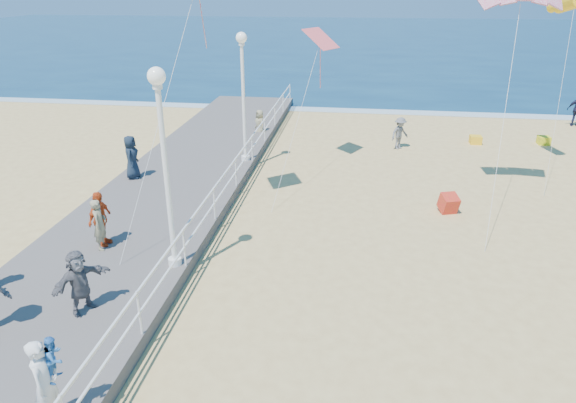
# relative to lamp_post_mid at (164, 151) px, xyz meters

# --- Properties ---
(ground) EXTENTS (160.00, 160.00, 0.00)m
(ground) POSITION_rel_lamp_post_mid_xyz_m (5.35, 0.00, -3.66)
(ground) COLOR #D6B870
(ground) RESTS_ON ground
(ocean) EXTENTS (160.00, 90.00, 0.05)m
(ocean) POSITION_rel_lamp_post_mid_xyz_m (5.35, 65.00, -3.65)
(ocean) COLOR #0C2D49
(ocean) RESTS_ON ground
(surf_line) EXTENTS (160.00, 1.20, 0.04)m
(surf_line) POSITION_rel_lamp_post_mid_xyz_m (5.35, 20.50, -3.63)
(surf_line) COLOR silver
(surf_line) RESTS_ON ground
(boardwalk) EXTENTS (5.00, 44.00, 0.40)m
(boardwalk) POSITION_rel_lamp_post_mid_xyz_m (-2.15, 0.00, -3.46)
(boardwalk) COLOR #655F5B
(boardwalk) RESTS_ON ground
(railing) EXTENTS (0.05, 42.00, 0.55)m
(railing) POSITION_rel_lamp_post_mid_xyz_m (0.30, 0.00, -2.41)
(railing) COLOR white
(railing) RESTS_ON boardwalk
(lamp_post_mid) EXTENTS (0.44, 0.44, 5.32)m
(lamp_post_mid) POSITION_rel_lamp_post_mid_xyz_m (0.00, 0.00, 0.00)
(lamp_post_mid) COLOR white
(lamp_post_mid) RESTS_ON boardwalk
(lamp_post_far) EXTENTS (0.44, 0.44, 5.32)m
(lamp_post_far) POSITION_rel_lamp_post_mid_xyz_m (0.00, 9.00, 0.00)
(lamp_post_far) COLOR white
(lamp_post_far) RESTS_ON boardwalk
(woman_holding_toddler) EXTENTS (0.48, 0.67, 1.71)m
(woman_holding_toddler) POSITION_rel_lamp_post_mid_xyz_m (-0.27, -5.54, -2.41)
(woman_holding_toddler) COLOR white
(woman_holding_toddler) RESTS_ON boardwalk
(toddler_held) EXTENTS (0.38, 0.46, 0.86)m
(toddler_held) POSITION_rel_lamp_post_mid_xyz_m (-0.12, -5.39, -1.98)
(toddler_held) COLOR #357BC9
(toddler_held) RESTS_ON boardwalk
(spectator_3) EXTENTS (0.53, 1.02, 1.66)m
(spectator_3) POSITION_rel_lamp_post_mid_xyz_m (-2.48, 0.83, -2.43)
(spectator_3) COLOR #CC4519
(spectator_3) RESTS_ON boardwalk
(spectator_4) EXTENTS (0.67, 0.91, 1.71)m
(spectator_4) POSITION_rel_lamp_post_mid_xyz_m (-3.91, 6.27, -2.41)
(spectator_4) COLOR #162231
(spectator_4) RESTS_ON boardwalk
(spectator_5) EXTENTS (1.13, 1.49, 1.57)m
(spectator_5) POSITION_rel_lamp_post_mid_xyz_m (-1.41, -2.34, -2.48)
(spectator_5) COLOR #5F5E63
(spectator_5) RESTS_ON boardwalk
(spectator_6) EXTENTS (0.44, 0.60, 1.53)m
(spectator_6) POSITION_rel_lamp_post_mid_xyz_m (-2.39, 0.61, -2.50)
(spectator_6) COLOR gray
(spectator_6) RESTS_ON boardwalk
(beach_walker_a) EXTENTS (1.14, 1.09, 1.55)m
(beach_walker_a) POSITION_rel_lamp_post_mid_xyz_m (6.78, 12.93, -2.88)
(beach_walker_a) COLOR slate
(beach_walker_a) RESTS_ON ground
(beach_walker_c) EXTENTS (0.82, 0.88, 1.51)m
(beach_walker_c) POSITION_rel_lamp_post_mid_xyz_m (-0.26, 13.70, -2.91)
(beach_walker_c) COLOR gray
(beach_walker_c) RESTS_ON ground
(box_kite) EXTENTS (0.75, 0.85, 0.74)m
(box_kite) POSITION_rel_lamp_post_mid_xyz_m (8.08, 5.48, -3.36)
(box_kite) COLOR red
(box_kite) RESTS_ON ground
(beach_chair_left) EXTENTS (0.55, 0.55, 0.40)m
(beach_chair_left) POSITION_rel_lamp_post_mid_xyz_m (10.66, 14.32, -3.46)
(beach_chair_left) COLOR yellow
(beach_chair_left) RESTS_ON ground
(beach_chair_right) EXTENTS (0.55, 0.55, 0.40)m
(beach_chair_right) POSITION_rel_lamp_post_mid_xyz_m (14.03, 14.70, -3.46)
(beach_chair_right) COLOR yellow
(beach_chair_right) RESTS_ON ground
(kite_windsock) EXTENTS (0.96, 2.42, 1.02)m
(kite_windsock) POSITION_rel_lamp_post_mid_xyz_m (12.49, 10.54, 3.13)
(kite_windsock) COLOR #EEB114
(kite_diamond_pink) EXTENTS (1.56, 1.66, 0.78)m
(kite_diamond_pink) POSITION_rel_lamp_post_mid_xyz_m (3.06, 10.21, 1.72)
(kite_diamond_pink) COLOR #FB5C60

